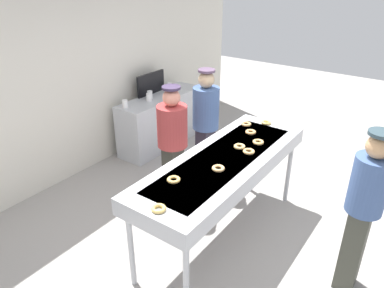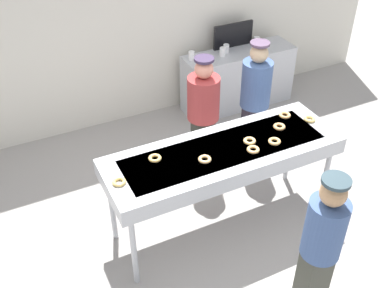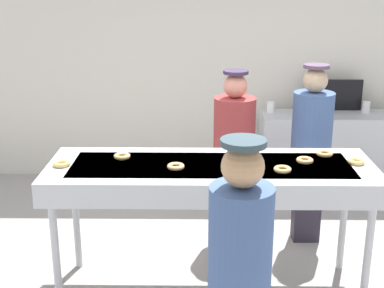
# 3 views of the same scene
# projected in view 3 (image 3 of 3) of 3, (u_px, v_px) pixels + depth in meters

# --- Properties ---
(ground_plane) EXTENTS (16.00, 16.00, 0.00)m
(ground_plane) POSITION_uv_depth(u_px,v_px,m) (210.00, 288.00, 4.21)
(ground_plane) COLOR #9E9993
(back_wall) EXTENTS (8.00, 0.12, 2.95)m
(back_wall) POSITION_uv_depth(u_px,v_px,m) (207.00, 55.00, 6.22)
(back_wall) COLOR silver
(back_wall) RESTS_ON ground
(fryer_conveyor) EXTENTS (2.41, 0.81, 1.04)m
(fryer_conveyor) POSITION_uv_depth(u_px,v_px,m) (211.00, 176.00, 3.93)
(fryer_conveyor) COLOR #B7BABF
(fryer_conveyor) RESTS_ON ground
(glazed_donut_0) EXTENTS (0.18, 0.18, 0.03)m
(glazed_donut_0) POSITION_uv_depth(u_px,v_px,m) (305.00, 160.00, 3.95)
(glazed_donut_0) COLOR #E9AB64
(glazed_donut_0) RESTS_ON fryer_conveyor
(glazed_donut_1) EXTENTS (0.17, 0.17, 0.03)m
(glazed_donut_1) POSITION_uv_depth(u_px,v_px,m) (62.00, 164.00, 3.87)
(glazed_donut_1) COLOR #E1BA62
(glazed_donut_1) RESTS_ON fryer_conveyor
(glazed_donut_2) EXTENTS (0.16, 0.16, 0.03)m
(glazed_donut_2) POSITION_uv_depth(u_px,v_px,m) (250.00, 164.00, 3.87)
(glazed_donut_2) COLOR #DDB16B
(glazed_donut_2) RESTS_ON fryer_conveyor
(glazed_donut_3) EXTENTS (0.17, 0.17, 0.03)m
(glazed_donut_3) POSITION_uv_depth(u_px,v_px,m) (356.00, 162.00, 3.92)
(glazed_donut_3) COLOR #DFBC66
(glazed_donut_3) RESTS_ON fryer_conveyor
(glazed_donut_4) EXTENTS (0.16, 0.16, 0.03)m
(glazed_donut_4) POSITION_uv_depth(u_px,v_px,m) (283.00, 169.00, 3.76)
(glazed_donut_4) COLOR #E6B267
(glazed_donut_4) RESTS_ON fryer_conveyor
(glazed_donut_5) EXTENTS (0.18, 0.18, 0.03)m
(glazed_donut_5) POSITION_uv_depth(u_px,v_px,m) (325.00, 154.00, 4.09)
(glazed_donut_5) COLOR #E0AA65
(glazed_donut_5) RESTS_ON fryer_conveyor
(glazed_donut_6) EXTENTS (0.18, 0.18, 0.03)m
(glazed_donut_6) POSITION_uv_depth(u_px,v_px,m) (122.00, 156.00, 4.04)
(glazed_donut_6) COLOR #E3B460
(glazed_donut_6) RESTS_ON fryer_conveyor
(glazed_donut_7) EXTENTS (0.18, 0.18, 0.03)m
(glazed_donut_7) POSITION_uv_depth(u_px,v_px,m) (176.00, 166.00, 3.82)
(glazed_donut_7) COLOR #E0B06F
(glazed_donut_7) RESTS_ON fryer_conveyor
(glazed_donut_8) EXTENTS (0.17, 0.17, 0.03)m
(glazed_donut_8) POSITION_uv_depth(u_px,v_px,m) (245.00, 170.00, 3.74)
(glazed_donut_8) COLOR #E7B069
(glazed_donut_8) RESTS_ON fryer_conveyor
(worker_baker) EXTENTS (0.36, 0.36, 1.64)m
(worker_baker) POSITION_uv_depth(u_px,v_px,m) (311.00, 143.00, 4.73)
(worker_baker) COLOR #292430
(worker_baker) RESTS_ON ground
(worker_assistant) EXTENTS (0.37, 0.37, 1.59)m
(worker_assistant) POSITION_uv_depth(u_px,v_px,m) (234.00, 144.00, 4.77)
(worker_assistant) COLOR #302F28
(worker_assistant) RESTS_ON ground
(customer_waiting) EXTENTS (0.31, 0.31, 1.65)m
(customer_waiting) POSITION_uv_depth(u_px,v_px,m) (239.00, 280.00, 2.63)
(customer_waiting) COLOR #3C3E34
(customer_waiting) RESTS_ON ground
(prep_counter) EXTENTS (1.69, 0.51, 0.88)m
(prep_counter) POSITION_uv_depth(u_px,v_px,m) (334.00, 152.00, 6.09)
(prep_counter) COLOR #B7BABF
(prep_counter) RESTS_ON ground
(paper_cup_0) EXTENTS (0.09, 0.09, 0.13)m
(paper_cup_0) POSITION_uv_depth(u_px,v_px,m) (319.00, 108.00, 6.00)
(paper_cup_0) COLOR white
(paper_cup_0) RESTS_ON prep_counter
(paper_cup_1) EXTENTS (0.09, 0.09, 0.13)m
(paper_cup_1) POSITION_uv_depth(u_px,v_px,m) (366.00, 107.00, 6.02)
(paper_cup_1) COLOR white
(paper_cup_1) RESTS_ON prep_counter
(paper_cup_2) EXTENTS (0.09, 0.09, 0.13)m
(paper_cup_2) POSITION_uv_depth(u_px,v_px,m) (271.00, 107.00, 6.01)
(paper_cup_2) COLOR white
(paper_cup_2) RESTS_ON prep_counter
(paper_cup_3) EXTENTS (0.09, 0.09, 0.13)m
(paper_cup_3) POSITION_uv_depth(u_px,v_px,m) (312.00, 109.00, 5.94)
(paper_cup_3) COLOR white
(paper_cup_3) RESTS_ON prep_counter
(menu_display) EXTENTS (0.63, 0.04, 0.36)m
(menu_display) POSITION_uv_depth(u_px,v_px,m) (334.00, 95.00, 6.10)
(menu_display) COLOR black
(menu_display) RESTS_ON prep_counter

